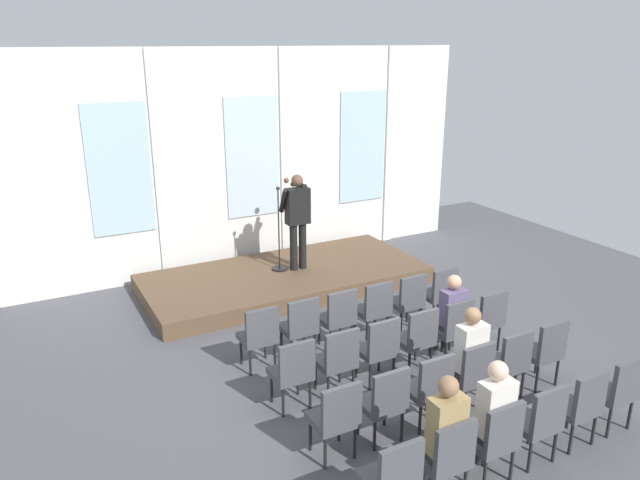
# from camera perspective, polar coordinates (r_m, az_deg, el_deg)

# --- Properties ---
(ground_plane) EXTENTS (14.26, 14.26, 0.00)m
(ground_plane) POSITION_cam_1_polar(r_m,az_deg,el_deg) (7.99, 9.35, -14.27)
(ground_plane) COLOR #4C4C51
(rear_partition) EXTENTS (9.26, 0.14, 4.17)m
(rear_partition) POSITION_cam_1_polar(r_m,az_deg,el_deg) (11.75, -6.36, 7.56)
(rear_partition) COLOR silver
(rear_partition) RESTS_ON ground
(stage_platform) EXTENTS (5.03, 2.28, 0.29)m
(stage_platform) POSITION_cam_1_polar(r_m,az_deg,el_deg) (11.02, -3.36, -3.66)
(stage_platform) COLOR brown
(stage_platform) RESTS_ON ground
(speaker) EXTENTS (0.52, 0.69, 1.76)m
(speaker) POSITION_cam_1_polar(r_m,az_deg,el_deg) (10.76, -2.17, 2.38)
(speaker) COLOR black
(speaker) RESTS_ON stage_platform
(mic_stand) EXTENTS (0.28, 0.28, 1.55)m
(mic_stand) POSITION_cam_1_polar(r_m,az_deg,el_deg) (10.94, -3.87, -1.15)
(mic_stand) COLOR black
(mic_stand) RESTS_ON stage_platform
(chair_r0_c0) EXTENTS (0.46, 0.44, 0.94)m
(chair_r0_c0) POSITION_cam_1_polar(r_m,az_deg,el_deg) (8.21, -5.77, -8.83)
(chair_r0_c0) COLOR black
(chair_r0_c0) RESTS_ON ground
(chair_r0_c1) EXTENTS (0.46, 0.44, 0.94)m
(chair_r0_c1) POSITION_cam_1_polar(r_m,az_deg,el_deg) (8.43, -1.89, -7.97)
(chair_r0_c1) COLOR black
(chair_r0_c1) RESTS_ON ground
(chair_r0_c2) EXTENTS (0.46, 0.44, 0.94)m
(chair_r0_c2) POSITION_cam_1_polar(r_m,az_deg,el_deg) (8.69, 1.76, -7.13)
(chair_r0_c2) COLOR black
(chair_r0_c2) RESTS_ON ground
(chair_r0_c3) EXTENTS (0.46, 0.44, 0.94)m
(chair_r0_c3) POSITION_cam_1_polar(r_m,az_deg,el_deg) (8.98, 5.17, -6.31)
(chair_r0_c3) COLOR black
(chair_r0_c3) RESTS_ON ground
(chair_r0_c4) EXTENTS (0.46, 0.44, 0.94)m
(chair_r0_c4) POSITION_cam_1_polar(r_m,az_deg,el_deg) (9.31, 8.34, -5.53)
(chair_r0_c4) COLOR black
(chair_r0_c4) RESTS_ON ground
(chair_r0_c5) EXTENTS (0.46, 0.44, 0.94)m
(chair_r0_c5) POSITION_cam_1_polar(r_m,az_deg,el_deg) (9.66, 11.29, -4.79)
(chair_r0_c5) COLOR black
(chair_r0_c5) RESTS_ON ground
(chair_r1_c0) EXTENTS (0.46, 0.44, 0.94)m
(chair_r1_c0) POSITION_cam_1_polar(r_m,az_deg,el_deg) (7.37, -2.57, -12.16)
(chair_r1_c0) COLOR black
(chair_r1_c0) RESTS_ON ground
(chair_r1_c1) EXTENTS (0.46, 0.44, 0.94)m
(chair_r1_c1) POSITION_cam_1_polar(r_m,az_deg,el_deg) (7.61, 1.66, -11.06)
(chair_r1_c1) COLOR black
(chair_r1_c1) RESTS_ON ground
(chair_r1_c2) EXTENTS (0.46, 0.44, 0.94)m
(chair_r1_c2) POSITION_cam_1_polar(r_m,az_deg,el_deg) (7.90, 5.58, -9.99)
(chair_r1_c2) COLOR black
(chair_r1_c2) RESTS_ON ground
(chair_r1_c3) EXTENTS (0.46, 0.44, 0.94)m
(chair_r1_c3) POSITION_cam_1_polar(r_m,az_deg,el_deg) (8.22, 9.19, -8.95)
(chair_r1_c3) COLOR black
(chair_r1_c3) RESTS_ON ground
(chair_r1_c4) EXTENTS (0.46, 0.44, 0.94)m
(chair_r1_c4) POSITION_cam_1_polar(r_m,az_deg,el_deg) (8.57, 12.50, -7.97)
(chair_r1_c4) COLOR black
(chair_r1_c4) RESTS_ON ground
(audience_r1_c4) EXTENTS (0.36, 0.39, 1.27)m
(audience_r1_c4) POSITION_cam_1_polar(r_m,az_deg,el_deg) (8.55, 12.21, -6.70)
(audience_r1_c4) COLOR #2D2D33
(audience_r1_c4) RESTS_ON ground
(chair_r1_c5) EXTENTS (0.46, 0.44, 0.94)m
(chair_r1_c5) POSITION_cam_1_polar(r_m,az_deg,el_deg) (8.95, 15.52, -7.04)
(chair_r1_c5) COLOR black
(chair_r1_c5) RESTS_ON ground
(chair_r2_c0) EXTENTS (0.46, 0.44, 0.94)m
(chair_r2_c0) POSITION_cam_1_polar(r_m,az_deg,el_deg) (6.59, 1.54, -16.26)
(chair_r2_c0) COLOR black
(chair_r2_c0) RESTS_ON ground
(chair_r2_c1) EXTENTS (0.46, 0.44, 0.94)m
(chair_r2_c1) POSITION_cam_1_polar(r_m,az_deg,el_deg) (6.86, 6.14, -14.81)
(chair_r2_c1) COLOR black
(chair_r2_c1) RESTS_ON ground
(chair_r2_c2) EXTENTS (0.46, 0.44, 0.94)m
(chair_r2_c2) POSITION_cam_1_polar(r_m,az_deg,el_deg) (7.17, 10.32, -13.40)
(chair_r2_c2) COLOR black
(chair_r2_c2) RESTS_ON ground
(chair_r2_c3) EXTENTS (0.46, 0.44, 0.94)m
(chair_r2_c3) POSITION_cam_1_polar(r_m,az_deg,el_deg) (7.53, 14.07, -12.05)
(chair_r2_c3) COLOR black
(chair_r2_c3) RESTS_ON ground
(audience_r2_c3) EXTENTS (0.36, 0.39, 1.35)m
(audience_r2_c3) POSITION_cam_1_polar(r_m,az_deg,el_deg) (7.47, 13.79, -10.38)
(audience_r2_c3) COLOR #2D2D33
(audience_r2_c3) RESTS_ON ground
(chair_r2_c4) EXTENTS (0.46, 0.44, 0.94)m
(chair_r2_c4) POSITION_cam_1_polar(r_m,az_deg,el_deg) (7.91, 17.45, -10.79)
(chair_r2_c4) COLOR black
(chair_r2_c4) RESTS_ON ground
(chair_r2_c5) EXTENTS (0.46, 0.44, 0.94)m
(chair_r2_c5) POSITION_cam_1_polar(r_m,az_deg,el_deg) (8.32, 20.48, -9.62)
(chair_r2_c5) COLOR black
(chair_r2_c5) RESTS_ON ground
(chair_r3_c0) EXTENTS (0.46, 0.44, 0.94)m
(chair_r3_c0) POSITION_cam_1_polar(r_m,az_deg,el_deg) (5.88, 6.94, -21.29)
(chair_r3_c0) COLOR black
(chair_r3_c0) RESTS_ON ground
(chair_r3_c1) EXTENTS (0.46, 0.44, 0.94)m
(chair_r3_c1) POSITION_cam_1_polar(r_m,az_deg,el_deg) (6.19, 11.88, -19.30)
(chair_r3_c1) COLOR black
(chair_r3_c1) RESTS_ON ground
(audience_r3_c1) EXTENTS (0.36, 0.39, 1.36)m
(audience_r3_c1) POSITION_cam_1_polar(r_m,az_deg,el_deg) (6.11, 11.52, -17.31)
(audience_r3_c1) COLOR #2D2D33
(audience_r3_c1) RESTS_ON ground
(chair_r3_c2) EXTENTS (0.46, 0.44, 0.94)m
(chair_r3_c2) POSITION_cam_1_polar(r_m,az_deg,el_deg) (6.54, 16.22, -17.40)
(chair_r3_c2) COLOR black
(chair_r3_c2) RESTS_ON ground
(audience_r3_c2) EXTENTS (0.36, 0.39, 1.35)m
(audience_r3_c2) POSITION_cam_1_polar(r_m,az_deg,el_deg) (6.46, 15.89, -15.53)
(audience_r3_c2) COLOR #2D2D33
(audience_r3_c2) RESTS_ON ground
(chair_r3_c3) EXTENTS (0.46, 0.44, 0.94)m
(chair_r3_c3) POSITION_cam_1_polar(r_m,az_deg,el_deg) (6.92, 20.03, -15.62)
(chair_r3_c3) COLOR black
(chair_r3_c3) RESTS_ON ground
(chair_r3_c4) EXTENTS (0.46, 0.44, 0.94)m
(chair_r3_c4) POSITION_cam_1_polar(r_m,az_deg,el_deg) (7.34, 23.36, -13.99)
(chair_r3_c4) COLOR black
(chair_r3_c4) RESTS_ON ground
(chair_r3_c5) EXTENTS (0.46, 0.44, 0.94)m
(chair_r3_c5) POSITION_cam_1_polar(r_m,az_deg,el_deg) (7.78, 26.28, -12.49)
(chair_r3_c5) COLOR black
(chair_r3_c5) RESTS_ON ground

